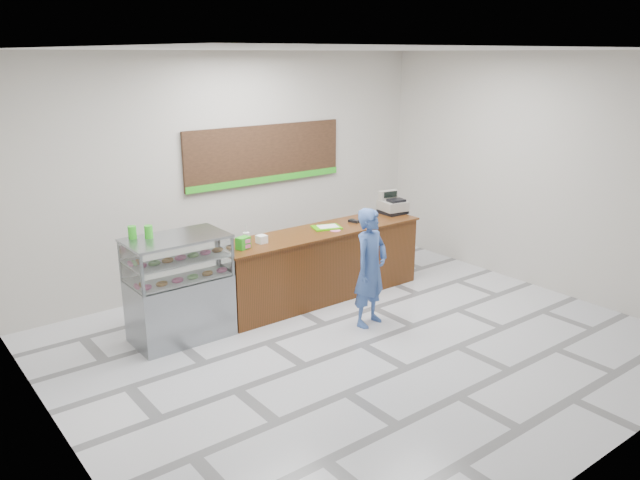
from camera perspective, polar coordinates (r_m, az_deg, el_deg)
floor at (r=7.84m, az=3.88°, el=-9.51°), size 7.00×7.00×0.00m
back_wall at (r=9.63m, az=-7.88°, el=6.34°), size 7.00×0.00×7.00m
ceiling at (r=7.03m, az=4.46°, el=17.00°), size 7.00×7.00×0.00m
sales_counter at (r=9.07m, az=0.06°, el=-2.22°), size 3.26×0.76×1.03m
display_case at (r=7.93m, az=-12.75°, el=-4.26°), size 1.22×0.72×1.33m
menu_board at (r=9.85m, az=-5.01°, el=7.74°), size 2.80×0.06×0.90m
cash_register at (r=9.90m, az=6.63°, el=3.19°), size 0.42×0.44×0.35m
card_terminal at (r=9.33m, az=3.11°, el=1.74°), size 0.12×0.17×0.04m
serving_tray at (r=9.02m, az=0.62°, el=1.17°), size 0.47×0.40×0.02m
napkin_box at (r=8.34m, az=-5.36°, el=0.08°), size 0.13×0.13×0.11m
straw_cup at (r=8.40m, az=-6.76°, el=0.26°), size 0.09×0.09×0.13m
promo_box at (r=8.11m, az=-7.04°, el=-0.27°), size 0.20×0.16×0.16m
donut_decal at (r=8.89m, az=1.41°, el=0.88°), size 0.15×0.15×0.00m
green_cup_left at (r=7.77m, az=-16.79°, el=0.67°), size 0.10×0.10×0.16m
green_cup_right at (r=7.75m, az=-15.40°, el=0.74°), size 0.10×0.10×0.15m
customer at (r=8.13m, az=4.64°, el=-2.53°), size 0.65×0.50×1.57m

